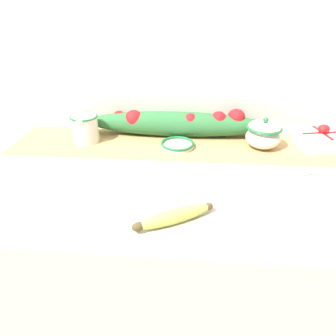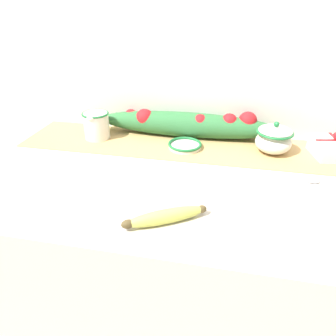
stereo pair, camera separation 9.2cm
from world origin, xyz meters
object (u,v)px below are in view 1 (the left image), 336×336
at_px(banana, 174,216).
at_px(gift_box, 321,140).
at_px(spoon, 302,173).
at_px(sugar_bowl, 263,134).
at_px(small_dish, 177,145).
at_px(cream_pitcher, 85,128).

relative_size(banana, gift_box, 1.19).
relative_size(banana, spoon, 1.13).
distance_m(banana, gift_box, 0.72).
relative_size(sugar_bowl, small_dish, 1.01).
bearing_deg(sugar_bowl, gift_box, 4.10).
height_order(cream_pitcher, small_dish, cream_pitcher).
xyz_separation_m(cream_pitcher, gift_box, (0.91, 0.01, -0.03)).
bearing_deg(gift_box, cream_pitcher, -179.08).
xyz_separation_m(sugar_bowl, spoon, (0.10, -0.19, -0.05)).
xyz_separation_m(sugar_bowl, banana, (-0.31, -0.47, -0.04)).
bearing_deg(banana, small_dish, 92.10).
bearing_deg(banana, spoon, 34.67).
relative_size(cream_pitcher, small_dish, 0.97).
height_order(sugar_bowl, small_dish, sugar_bowl).
xyz_separation_m(sugar_bowl, small_dish, (-0.32, -0.03, -0.04)).
height_order(banana, gift_box, gift_box).
height_order(small_dish, spoon, small_dish).
bearing_deg(banana, cream_pitcher, 128.98).
xyz_separation_m(cream_pitcher, banana, (0.38, -0.47, -0.04)).
relative_size(sugar_bowl, spoon, 0.71).
xyz_separation_m(small_dish, gift_box, (0.55, 0.04, 0.02)).
relative_size(cream_pitcher, banana, 0.60).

